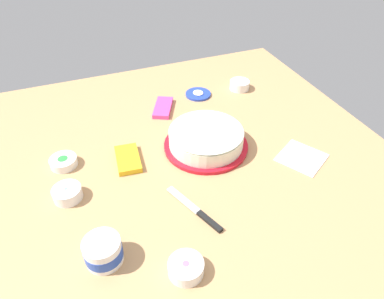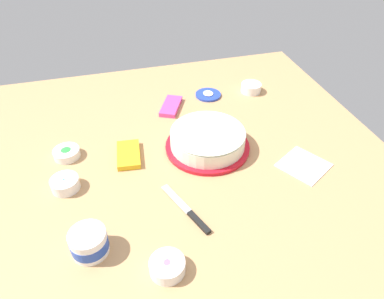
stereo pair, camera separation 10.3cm
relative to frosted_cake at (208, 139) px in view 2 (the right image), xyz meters
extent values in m
plane|color=tan|center=(-0.05, 0.11, -0.04)|extent=(1.54, 1.54, 0.00)
cylinder|color=red|center=(0.00, 0.00, -0.03)|extent=(0.31, 0.31, 0.01)
cylinder|color=brown|center=(0.00, 0.00, 0.00)|extent=(0.26, 0.26, 0.05)
cylinder|color=white|center=(0.00, 0.00, 0.00)|extent=(0.28, 0.28, 0.06)
ellipsoid|color=white|center=(0.00, 0.00, 0.03)|extent=(0.28, 0.28, 0.02)
cylinder|color=white|center=(-0.35, 0.44, 0.00)|extent=(0.10, 0.10, 0.08)
cylinder|color=#2347B2|center=(-0.35, 0.44, -0.01)|extent=(0.10, 0.10, 0.03)
cylinder|color=white|center=(-0.35, 0.44, 0.03)|extent=(0.09, 0.09, 0.01)
cylinder|color=#233DAD|center=(0.36, -0.12, -0.04)|extent=(0.12, 0.12, 0.01)
ellipsoid|color=white|center=(0.36, -0.12, -0.03)|extent=(0.05, 0.05, 0.01)
cube|color=silver|center=(-0.23, 0.17, -0.03)|extent=(0.14, 0.07, 0.00)
cube|color=black|center=(-0.34, 0.13, -0.03)|extent=(0.10, 0.05, 0.01)
cylinder|color=white|center=(0.35, -0.32, -0.02)|extent=(0.09, 0.09, 0.04)
cylinder|color=#B251C6|center=(0.35, -0.32, -0.02)|extent=(0.08, 0.08, 0.01)
ellipsoid|color=#B251C6|center=(0.35, -0.32, -0.01)|extent=(0.06, 0.06, 0.02)
cylinder|color=white|center=(-0.08, 0.51, -0.02)|extent=(0.09, 0.09, 0.04)
cylinder|color=blue|center=(-0.08, 0.51, -0.02)|extent=(0.08, 0.08, 0.01)
ellipsoid|color=blue|center=(-0.08, 0.51, -0.01)|extent=(0.06, 0.06, 0.02)
cylinder|color=white|center=(-0.46, 0.25, -0.02)|extent=(0.09, 0.09, 0.04)
cylinder|color=pink|center=(-0.46, 0.25, -0.02)|extent=(0.08, 0.08, 0.01)
ellipsoid|color=pink|center=(-0.46, 0.25, -0.01)|extent=(0.07, 0.07, 0.02)
cylinder|color=white|center=(0.09, 0.51, -0.03)|extent=(0.09, 0.09, 0.03)
cylinder|color=green|center=(0.09, 0.51, -0.02)|extent=(0.08, 0.08, 0.01)
ellipsoid|color=green|center=(0.09, 0.51, -0.02)|extent=(0.07, 0.07, 0.02)
cube|color=yellow|center=(0.03, 0.29, -0.03)|extent=(0.16, 0.10, 0.02)
cube|color=#E53D8E|center=(0.31, 0.07, -0.03)|extent=(0.17, 0.13, 0.02)
cube|color=white|center=(-0.19, -0.30, -0.04)|extent=(0.21, 0.21, 0.01)
camera|label=1|loc=(-0.95, 0.43, 0.80)|focal=33.03mm
camera|label=2|loc=(-0.98, 0.33, 0.80)|focal=33.03mm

